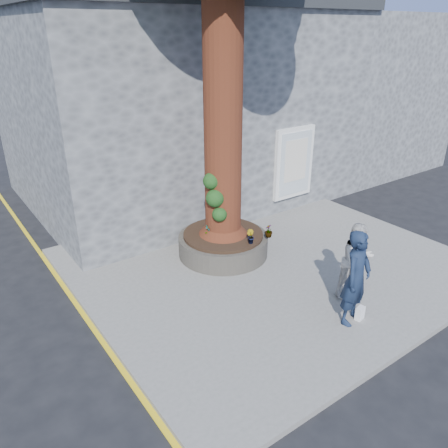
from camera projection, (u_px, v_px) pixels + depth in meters
ground at (246, 304)px, 9.56m from camera, size 120.00×120.00×0.00m
pavement at (268, 263)px, 11.07m from camera, size 9.00×8.00×0.12m
yellow_line at (95, 331)px, 8.68m from camera, size 0.10×30.00×0.01m
stone_shop at (175, 103)px, 14.91m from camera, size 10.30×8.30×6.30m
neighbour_shop at (333, 90)px, 19.23m from camera, size 6.00×8.00×6.00m
planter at (223, 244)px, 11.29m from camera, size 2.30×2.30×0.60m
man at (356, 278)px, 8.42m from camera, size 0.81×0.62×1.98m
woman at (357, 261)px, 9.31m from camera, size 0.93×0.79×1.71m
shopping_bag at (360, 313)px, 8.80m from camera, size 0.22×0.15×0.28m
plant_a at (208, 231)px, 10.85m from camera, size 0.22×0.20×0.34m
plant_b at (250, 237)px, 10.57m from camera, size 0.20×0.21×0.35m
plant_c at (269, 231)px, 10.89m from camera, size 0.27×0.27×0.34m
plant_d at (230, 210)px, 12.19m from camera, size 0.25×0.28×0.28m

